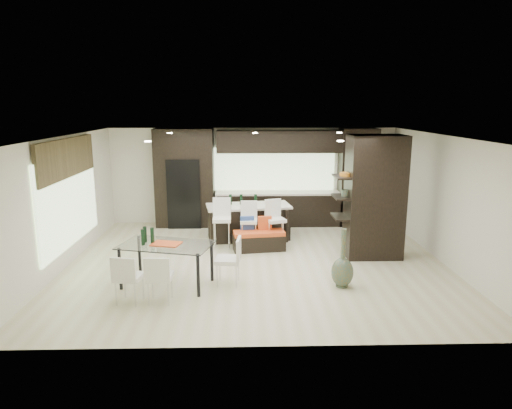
{
  "coord_description": "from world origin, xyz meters",
  "views": [
    {
      "loc": [
        -0.27,
        -9.33,
        3.33
      ],
      "look_at": [
        0.0,
        0.6,
        1.15
      ],
      "focal_mm": 32.0,
      "sensor_mm": 36.0,
      "label": 1
    }
  ],
  "objects_px": {
    "chair_far": "(129,280)",
    "stool_left": "(222,228)",
    "chair_end": "(228,263)",
    "chair_near": "(160,280)",
    "stool_right": "(276,228)",
    "dining_table": "(167,265)",
    "bench": "(259,241)",
    "stool_mid": "(249,229)",
    "floor_vase": "(343,258)",
    "kitchen_island": "(248,222)"
  },
  "relations": [
    {
      "from": "kitchen_island",
      "to": "dining_table",
      "type": "distance_m",
      "value": 3.41
    },
    {
      "from": "stool_right",
      "to": "dining_table",
      "type": "xyz_separation_m",
      "value": [
        -2.19,
        -2.28,
        -0.06
      ]
    },
    {
      "from": "stool_left",
      "to": "bench",
      "type": "relative_size",
      "value": 0.8
    },
    {
      "from": "chair_end",
      "to": "chair_near",
      "type": "bearing_deg",
      "value": 129.34
    },
    {
      "from": "stool_left",
      "to": "stool_right",
      "type": "height_order",
      "value": "stool_left"
    },
    {
      "from": "stool_left",
      "to": "floor_vase",
      "type": "relative_size",
      "value": 0.85
    },
    {
      "from": "chair_end",
      "to": "stool_right",
      "type": "bearing_deg",
      "value": -19.29
    },
    {
      "from": "stool_right",
      "to": "chair_far",
      "type": "distance_m",
      "value": 4.08
    },
    {
      "from": "chair_near",
      "to": "bench",
      "type": "bearing_deg",
      "value": 58.33
    },
    {
      "from": "floor_vase",
      "to": "chair_far",
      "type": "xyz_separation_m",
      "value": [
        -3.79,
        -0.59,
        -0.16
      ]
    },
    {
      "from": "stool_mid",
      "to": "chair_far",
      "type": "bearing_deg",
      "value": -122.06
    },
    {
      "from": "chair_far",
      "to": "stool_left",
      "type": "bearing_deg",
      "value": 75.34
    },
    {
      "from": "dining_table",
      "to": "bench",
      "type": "bearing_deg",
      "value": 62.84
    },
    {
      "from": "bench",
      "to": "dining_table",
      "type": "relative_size",
      "value": 0.72
    },
    {
      "from": "stool_left",
      "to": "dining_table",
      "type": "height_order",
      "value": "stool_left"
    },
    {
      "from": "kitchen_island",
      "to": "chair_end",
      "type": "relative_size",
      "value": 2.47
    },
    {
      "from": "chair_end",
      "to": "chair_far",
      "type": "bearing_deg",
      "value": 120.28
    },
    {
      "from": "chair_near",
      "to": "chair_end",
      "type": "distance_m",
      "value": 1.37
    },
    {
      "from": "bench",
      "to": "chair_near",
      "type": "relative_size",
      "value": 1.5
    },
    {
      "from": "stool_mid",
      "to": "bench",
      "type": "bearing_deg",
      "value": -43.32
    },
    {
      "from": "chair_far",
      "to": "chair_near",
      "type": "bearing_deg",
      "value": 11.0
    },
    {
      "from": "stool_mid",
      "to": "chair_end",
      "type": "bearing_deg",
      "value": -98.25
    },
    {
      "from": "stool_left",
      "to": "dining_table",
      "type": "relative_size",
      "value": 0.57
    },
    {
      "from": "kitchen_island",
      "to": "chair_end",
      "type": "distance_m",
      "value": 3.06
    },
    {
      "from": "chair_end",
      "to": "dining_table",
      "type": "bearing_deg",
      "value": 95.53
    },
    {
      "from": "stool_left",
      "to": "stool_right",
      "type": "xyz_separation_m",
      "value": [
        1.27,
        0.01,
        -0.02
      ]
    },
    {
      "from": "stool_mid",
      "to": "floor_vase",
      "type": "distance_m",
      "value": 3.0
    },
    {
      "from": "stool_left",
      "to": "chair_far",
      "type": "xyz_separation_m",
      "value": [
        -1.45,
        -3.04,
        -0.08
      ]
    },
    {
      "from": "chair_far",
      "to": "kitchen_island",
      "type": "bearing_deg",
      "value": 72.04
    },
    {
      "from": "stool_left",
      "to": "chair_near",
      "type": "height_order",
      "value": "stool_left"
    },
    {
      "from": "stool_mid",
      "to": "chair_near",
      "type": "xyz_separation_m",
      "value": [
        -1.56,
        -3.05,
        -0.05
      ]
    },
    {
      "from": "stool_mid",
      "to": "floor_vase",
      "type": "height_order",
      "value": "floor_vase"
    },
    {
      "from": "bench",
      "to": "chair_near",
      "type": "bearing_deg",
      "value": -130.21
    },
    {
      "from": "floor_vase",
      "to": "chair_end",
      "type": "distance_m",
      "value": 2.14
    },
    {
      "from": "stool_mid",
      "to": "stool_right",
      "type": "relative_size",
      "value": 0.97
    },
    {
      "from": "dining_table",
      "to": "chair_far",
      "type": "height_order",
      "value": "same"
    },
    {
      "from": "floor_vase",
      "to": "chair_far",
      "type": "height_order",
      "value": "floor_vase"
    },
    {
      "from": "stool_left",
      "to": "bench",
      "type": "height_order",
      "value": "stool_left"
    },
    {
      "from": "kitchen_island",
      "to": "floor_vase",
      "type": "distance_m",
      "value": 3.63
    },
    {
      "from": "stool_mid",
      "to": "dining_table",
      "type": "height_order",
      "value": "stool_mid"
    },
    {
      "from": "stool_left",
      "to": "chair_far",
      "type": "bearing_deg",
      "value": -117.02
    },
    {
      "from": "chair_near",
      "to": "dining_table",
      "type": "bearing_deg",
      "value": 90.87
    },
    {
      "from": "stool_mid",
      "to": "chair_near",
      "type": "relative_size",
      "value": 1.12
    },
    {
      "from": "stool_mid",
      "to": "stool_right",
      "type": "distance_m",
      "value": 0.63
    },
    {
      "from": "stool_mid",
      "to": "chair_end",
      "type": "distance_m",
      "value": 2.33
    },
    {
      "from": "stool_left",
      "to": "chair_near",
      "type": "bearing_deg",
      "value": -108.54
    },
    {
      "from": "kitchen_island",
      "to": "bench",
      "type": "height_order",
      "value": "kitchen_island"
    },
    {
      "from": "dining_table",
      "to": "chair_near",
      "type": "bearing_deg",
      "value": -75.97
    },
    {
      "from": "stool_mid",
      "to": "floor_vase",
      "type": "xyz_separation_m",
      "value": [
        1.71,
        -2.46,
        0.12
      ]
    },
    {
      "from": "stool_mid",
      "to": "stool_right",
      "type": "bearing_deg",
      "value": 1.56
    }
  ]
}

